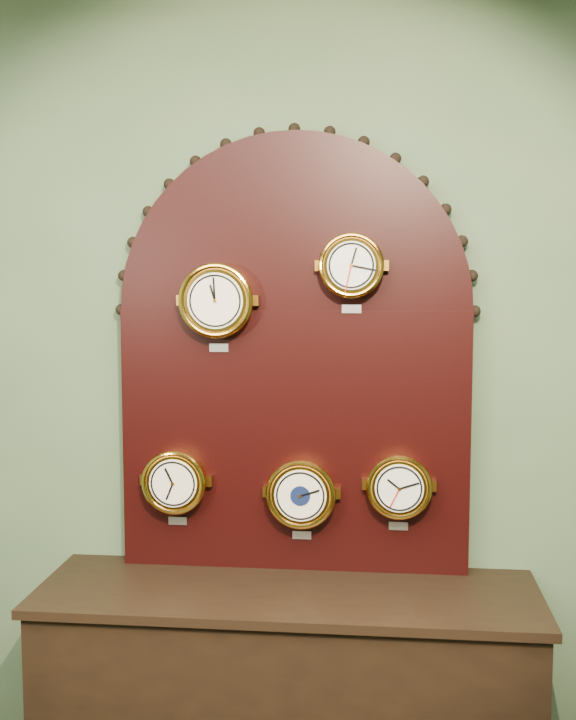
# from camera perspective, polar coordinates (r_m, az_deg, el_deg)

# --- Properties ---
(wall_back) EXTENTS (4.00, 0.00, 4.00)m
(wall_back) POSITION_cam_1_polar(r_m,az_deg,el_deg) (3.04, 0.50, -2.90)
(wall_back) COLOR #4A6444
(wall_back) RESTS_ON ground
(shop_counter) EXTENTS (1.60, 0.50, 0.80)m
(shop_counter) POSITION_cam_1_polar(r_m,az_deg,el_deg) (3.10, -0.04, -22.28)
(shop_counter) COLOR black
(shop_counter) RESTS_ON ground_plane
(display_board) EXTENTS (1.26, 0.06, 1.53)m
(display_board) POSITION_cam_1_polar(r_m,az_deg,el_deg) (2.96, 0.41, 1.27)
(display_board) COLOR black
(display_board) RESTS_ON shop_counter
(roman_clock) EXTENTS (0.25, 0.08, 0.30)m
(roman_clock) POSITION_cam_1_polar(r_m,az_deg,el_deg) (2.93, -4.71, 3.91)
(roman_clock) COLOR gold
(roman_clock) RESTS_ON display_board
(arabic_clock) EXTENTS (0.21, 0.08, 0.27)m
(arabic_clock) POSITION_cam_1_polar(r_m,az_deg,el_deg) (2.88, 4.20, 6.21)
(arabic_clock) COLOR gold
(arabic_clock) RESTS_ON display_board
(hygrometer) EXTENTS (0.22, 0.08, 0.27)m
(hygrometer) POSITION_cam_1_polar(r_m,az_deg,el_deg) (3.04, -7.44, -7.92)
(hygrometer) COLOR gold
(hygrometer) RESTS_ON display_board
(barometer) EXTENTS (0.24, 0.08, 0.29)m
(barometer) POSITION_cam_1_polar(r_m,az_deg,el_deg) (2.98, 0.87, -8.77)
(barometer) COLOR gold
(barometer) RESTS_ON display_board
(tide_clock) EXTENTS (0.22, 0.08, 0.27)m
(tide_clock) POSITION_cam_1_polar(r_m,az_deg,el_deg) (2.96, 7.32, -8.24)
(tide_clock) COLOR gold
(tide_clock) RESTS_ON display_board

